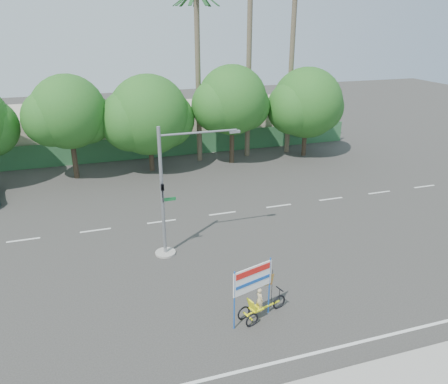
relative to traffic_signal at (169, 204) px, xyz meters
name	(u,v)px	position (x,y,z in m)	size (l,w,h in m)	color
ground	(233,286)	(2.20, -3.98, -2.92)	(120.00, 120.00, 0.00)	#33302D
fence	(157,147)	(2.20, 17.52, -1.92)	(38.00, 0.08, 2.00)	#336B3D
building_left	(40,132)	(-7.80, 22.02, -0.92)	(12.00, 8.00, 4.00)	#C2B29A
building_right	(225,121)	(10.20, 22.02, -1.12)	(14.00, 8.00, 3.60)	#C2B29A
tree_left	(68,115)	(-4.85, 14.02, 2.14)	(6.66, 5.60, 8.07)	#473828
tree_center	(148,117)	(1.14, 14.02, 1.55)	(7.62, 6.40, 7.85)	#473828
tree_right	(232,103)	(8.15, 14.02, 2.32)	(6.90, 5.80, 8.36)	#473828
tree_far_right	(306,105)	(15.15, 14.02, 1.73)	(7.38, 6.20, 7.94)	#473828
palm_tall	(249,35)	(10.20, 15.52, 7.55)	(3.73, 3.79, 17.45)	#70604C
palm_mid	(292,48)	(14.20, 15.52, 6.48)	(3.73, 3.79, 15.45)	#70604C
palm_short	(198,57)	(5.70, 15.52, 5.94)	(3.73, 3.79, 14.45)	#70604C
traffic_signal	(169,204)	(0.00, 0.00, 0.00)	(4.72, 1.10, 7.00)	gray
trike_billboard	(257,296)	(2.38, -6.56, -1.80)	(2.72, 1.12, 2.77)	black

